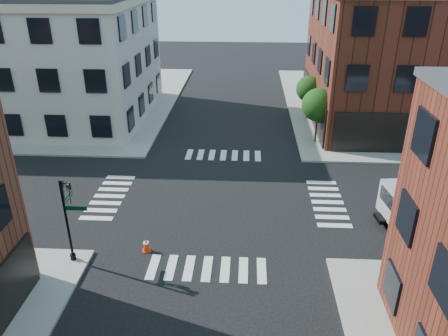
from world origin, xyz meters
name	(u,v)px	position (x,y,z in m)	size (l,w,h in m)	color
ground	(217,199)	(0.00, 0.00, 0.00)	(120.00, 120.00, 0.00)	black
sidewalk_ne	(431,105)	(21.00, 21.00, 0.07)	(30.00, 30.00, 0.15)	gray
sidewalk_nw	(40,99)	(-21.00, 21.00, 0.07)	(30.00, 30.00, 0.15)	gray
building_nw	(27,59)	(-19.00, 16.00, 5.50)	(22.00, 16.00, 11.00)	#BAB7AA
tree_near	(319,107)	(7.56, 9.98, 3.16)	(2.69, 2.69, 4.49)	black
tree_far	(310,90)	(7.56, 15.98, 2.87)	(2.43, 2.43, 4.07)	black
signal_pole	(68,212)	(-6.72, -6.68, 2.86)	(1.29, 1.24, 4.60)	black
traffic_cone	(146,245)	(-3.31, -5.70, 0.37)	(0.54, 0.54, 0.78)	red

